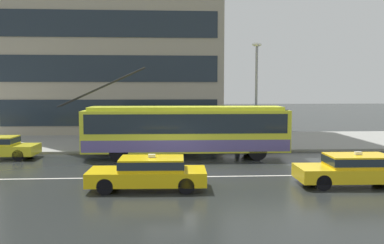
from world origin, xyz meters
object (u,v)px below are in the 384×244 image
Objects in this scene: pedestrian_approaching_curb at (117,122)px; street_lamp at (256,86)px; taxi_oncoming_far at (355,168)px; pedestrian_at_shelter at (239,125)px; trolleybus at (186,129)px; taxi_oncoming_near at (149,172)px; bus_shelter at (181,119)px.

street_lamp is at bearing -11.16° from pedestrian_approaching_curb.
pedestrian_at_shelter is at bearing 109.07° from taxi_oncoming_far.
taxi_oncoming_near is (-1.79, -7.12, -0.92)m from trolleybus.
taxi_oncoming_near is at bearing -119.19° from pedestrian_at_shelter.
trolleybus is 9.66m from taxi_oncoming_far.
trolleybus is at bearing -86.61° from bus_shelter.
taxi_oncoming_near is 2.40× the size of pedestrian_approaching_curb.
pedestrian_at_shelter is at bearing -177.08° from street_lamp.
trolleybus reaches higher than pedestrian_approaching_curb.
street_lamp is (8.98, -1.77, 2.40)m from pedestrian_approaching_curb.
pedestrian_at_shelter is at bearing -13.05° from pedestrian_approaching_curb.
bus_shelter reaches higher than taxi_oncoming_far.
street_lamp is at bearing 26.70° from trolleybus.
pedestrian_at_shelter is at bearing -17.05° from bus_shelter.
trolleybus reaches higher than bus_shelter.
taxi_oncoming_far is 10.08m from street_lamp.
bus_shelter is 5.30m from street_lamp.
pedestrian_approaching_curb is at bearing 135.10° from taxi_oncoming_far.
street_lamp reaches higher than taxi_oncoming_near.
trolleybus is 2.79× the size of taxi_oncoming_near.
bus_shelter is 4.32m from pedestrian_approaching_curb.
bus_shelter reaches higher than pedestrian_at_shelter.
trolleybus is 4.10m from pedestrian_at_shelter.
bus_shelter is 2.05× the size of pedestrian_approaching_curb.
street_lamp is (4.54, 2.28, 2.47)m from trolleybus.
bus_shelter is (-0.20, 3.34, 0.34)m from trolleybus.
street_lamp reaches higher than bus_shelter.
pedestrian_approaching_curb is 9.47m from street_lamp.
taxi_oncoming_far is at bearing -77.31° from street_lamp.
trolleybus is 2.79× the size of taxi_oncoming_far.
pedestrian_at_shelter is 0.99× the size of pedestrian_approaching_curb.
trolleybus is 1.94× the size of street_lamp.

